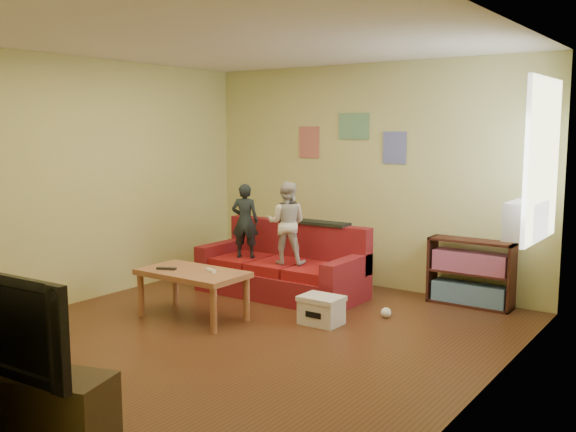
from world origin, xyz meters
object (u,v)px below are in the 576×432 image
Objects in this scene: file_box at (321,310)px; child_b at (287,223)px; coffee_table at (193,277)px; sofa at (284,270)px; tv_stand at (26,404)px; child_a at (245,221)px; bookshelf at (470,276)px; television at (22,321)px.

child_b is at bearing 144.75° from file_box.
child_b is 0.84× the size of coffee_table.
child_b is at bearing 74.10° from coffee_table.
tv_stand is (0.71, -3.80, -0.07)m from sofa.
bookshelf is (2.41, 0.91, -0.52)m from child_a.
bookshelf is at bearing 20.89° from sofa.
child_a reaches higher than file_box.
bookshelf is 2.22× the size of file_box.
television is (0.71, -3.80, 0.46)m from sofa.
file_box is (0.99, -0.76, -0.14)m from sofa.
tv_stand is (0.56, -3.64, -0.66)m from child_b.
sofa is 0.74m from child_a.
sofa is 2.11× the size of bookshelf.
bookshelf is (1.81, 0.91, -0.54)m from child_b.
file_box is at bearing 121.67° from child_b.
television is at bearing -69.95° from coffee_table.
file_box is at bearing -37.56° from sofa.
child_a is 3.87m from tv_stand.
child_a is 3.82m from television.
coffee_table is 3.00m from bookshelf.
sofa is 1.69× the size of tv_stand.
sofa reaches higher than coffee_table.
sofa is at bearing -159.11° from bookshelf.
coffee_table is at bearing 77.61° from child_a.
coffee_table is at bearing -135.73° from bookshelf.
child_a reaches higher than tv_stand.
bookshelf is at bearing 44.27° from coffee_table.
television is (0.00, 0.00, 0.53)m from tv_stand.
tv_stand is 1.03× the size of television.
coffee_table reaches higher than file_box.
television is at bearing 0.00° from tv_stand.
file_box is at bearing -122.88° from bookshelf.
sofa is at bearing 82.04° from coffee_table.
file_box is at bearing 82.09° from television.
television is at bearing 75.68° from child_b.
child_a is 0.94× the size of child_b.
sofa is 1.74× the size of television.
file_box is (0.84, -0.59, -0.73)m from child_b.
bookshelf is at bearing 57.12° from file_box.
child_a is 0.77× the size of tv_stand.
television reaches higher than coffee_table.
bookshelf is (1.96, 0.75, 0.04)m from sofa.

